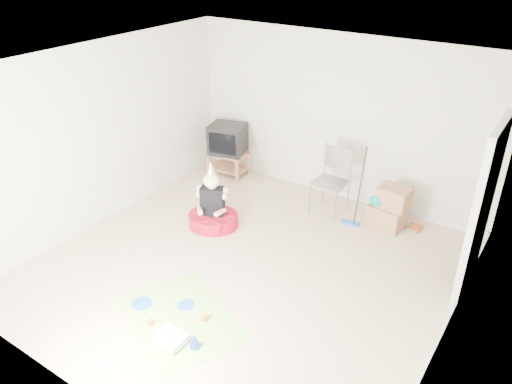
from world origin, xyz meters
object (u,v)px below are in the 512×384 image
Objects in this scene: crt_tv at (228,139)px; birthday_cake at (170,339)px; tv_stand at (228,161)px; seated_woman at (213,213)px; cardboard_boxes at (389,208)px; folding_chair at (330,183)px.

crt_tv is 1.75× the size of birthday_cake.
seated_woman is at bearing -60.48° from tv_stand.
birthday_cake is (1.07, -2.11, -0.18)m from seated_woman.
cardboard_boxes is at bearing -2.16° from tv_stand.
cardboard_boxes is at bearing 7.84° from folding_chair.
folding_chair is 1.82m from seated_woman.
folding_chair is 0.94m from cardboard_boxes.
cardboard_boxes is 0.60× the size of seated_woman.
tv_stand is at bearing 173.52° from folding_chair.
crt_tv is 2.12m from folding_chair.
tv_stand is 3.01m from cardboard_boxes.
tv_stand is 0.64× the size of folding_chair.
crt_tv is 0.56× the size of folding_chair.
folding_chair is at bearing -172.16° from cardboard_boxes.
seated_woman is at bearing -75.63° from crt_tv.
seated_woman is at bearing -132.82° from folding_chair.
seated_woman is (-1.22, -1.32, -0.28)m from folding_chair.
tv_stand is 2.00× the size of birthday_cake.
tv_stand reaches higher than birthday_cake.
cardboard_boxes is at bearing -17.32° from crt_tv.
tv_stand is 2.13m from folding_chair.
seated_woman reaches higher than tv_stand.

